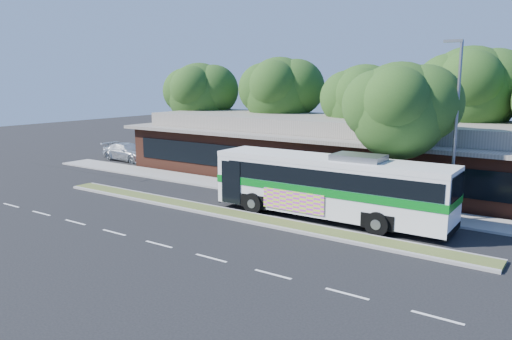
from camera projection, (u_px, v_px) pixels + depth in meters
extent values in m
plane|color=black|center=(229.00, 219.00, 26.03)|extent=(120.00, 120.00, 0.00)
cube|color=#3D4D21|center=(236.00, 215.00, 26.50)|extent=(26.00, 1.10, 0.15)
cube|color=gray|center=(292.00, 195.00, 31.19)|extent=(44.00, 2.60, 0.12)
cube|color=black|center=(138.00, 161.00, 44.23)|extent=(14.00, 12.00, 0.01)
cube|color=#54271A|center=(339.00, 157.00, 36.23)|extent=(32.00, 10.00, 3.20)
cube|color=slate|center=(339.00, 133.00, 35.92)|extent=(33.20, 11.20, 0.24)
cube|color=slate|center=(340.00, 125.00, 35.81)|extent=(30.00, 8.00, 1.00)
cube|color=black|center=(304.00, 165.00, 32.16)|extent=(30.00, 0.06, 1.60)
cylinder|color=slate|center=(455.00, 134.00, 24.66)|extent=(0.16, 0.16, 9.00)
cube|color=slate|center=(453.00, 41.00, 24.07)|extent=(0.90, 0.18, 0.14)
cylinder|color=black|center=(200.00, 136.00, 46.21)|extent=(0.44, 0.44, 3.99)
sphere|color=#1E3E14|center=(200.00, 95.00, 45.54)|extent=(5.80, 5.80, 5.80)
sphere|color=#1E3E14|center=(214.00, 90.00, 45.07)|extent=(4.52, 4.52, 4.52)
cylinder|color=black|center=(279.00, 139.00, 42.50)|extent=(0.44, 0.44, 4.20)
sphere|color=#1E3E14|center=(280.00, 93.00, 41.80)|extent=(6.00, 6.00, 6.00)
sphere|color=#1E3E14|center=(296.00, 87.00, 41.31)|extent=(4.68, 4.68, 4.68)
cylinder|color=black|center=(363.00, 151.00, 37.23)|extent=(0.44, 0.44, 3.78)
sphere|color=#1E3E14|center=(364.00, 103.00, 36.59)|extent=(5.60, 5.60, 5.60)
sphere|color=#1E3E14|center=(383.00, 97.00, 36.14)|extent=(4.37, 4.37, 4.37)
cylinder|color=black|center=(465.00, 153.00, 34.04)|extent=(0.44, 0.44, 4.41)
sphere|color=#1E3E14|center=(469.00, 93.00, 33.31)|extent=(6.20, 6.20, 6.20)
sphere|color=#1E3E14|center=(494.00, 85.00, 32.81)|extent=(4.84, 4.84, 4.84)
cube|color=silver|center=(329.00, 185.00, 25.69)|extent=(12.52, 2.84, 2.87)
cube|color=black|center=(335.00, 175.00, 25.41)|extent=(11.52, 2.88, 0.86)
cube|color=silver|center=(330.00, 160.00, 25.45)|extent=(12.54, 2.87, 0.27)
cube|color=#046C17|center=(329.00, 187.00, 25.70)|extent=(12.58, 2.91, 0.40)
cube|color=black|center=(232.00, 167.00, 29.07)|extent=(0.10, 2.33, 1.78)
cube|color=black|center=(458.00, 187.00, 22.12)|extent=(0.10, 2.17, 1.15)
cube|color=#C53BCA|center=(293.00, 201.00, 25.45)|extent=(3.54, 0.11, 1.04)
cube|color=slate|center=(359.00, 158.00, 24.54)|extent=(2.52, 1.70, 0.31)
cylinder|color=black|center=(253.00, 203.00, 26.96)|extent=(1.15, 0.39, 1.14)
cylinder|color=black|center=(278.00, 194.00, 29.09)|extent=(1.15, 0.39, 1.14)
cylinder|color=black|center=(377.00, 224.00, 23.13)|extent=(1.15, 0.39, 1.14)
cylinder|color=black|center=(396.00, 212.00, 25.25)|extent=(1.15, 0.39, 1.14)
imported|color=silver|center=(128.00, 152.00, 44.31)|extent=(5.38, 2.32, 1.54)
cylinder|color=black|center=(396.00, 177.00, 26.94)|extent=(0.44, 0.44, 3.97)
sphere|color=#1E3E14|center=(399.00, 111.00, 26.31)|extent=(5.16, 5.16, 5.16)
sphere|color=#1E3E14|center=(424.00, 104.00, 25.89)|extent=(4.02, 4.02, 4.02)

